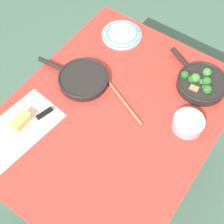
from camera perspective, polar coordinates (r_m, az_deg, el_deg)
ground_plane at (r=2.15m, az=0.00°, el=-10.41°), size 14.00×14.00×0.00m
dining_table_red at (r=1.55m, az=0.00°, el=-1.85°), size 1.20×0.94×0.73m
skillet_broccoli at (r=1.62m, az=15.96°, el=5.20°), size 0.25×0.36×0.08m
skillet_eggs at (r=1.59m, az=-5.37°, el=6.08°), size 0.26×0.40×0.04m
wooden_spoon at (r=1.56m, az=0.18°, el=4.51°), size 0.18×0.39×0.02m
parchment_sheet at (r=1.51m, az=-16.76°, el=-2.93°), size 0.42×0.28×0.00m
grater_knife at (r=1.51m, az=-14.05°, el=-1.45°), size 0.28×0.10×0.02m
cheese_block at (r=1.50m, az=-16.27°, el=-1.56°), size 0.10×0.05×0.05m
dinner_plate_stack at (r=1.80m, az=1.80°, el=14.07°), size 0.22×0.22×0.03m
prep_bowl_steel at (r=1.47m, az=13.75°, el=-2.04°), size 0.14×0.14×0.06m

